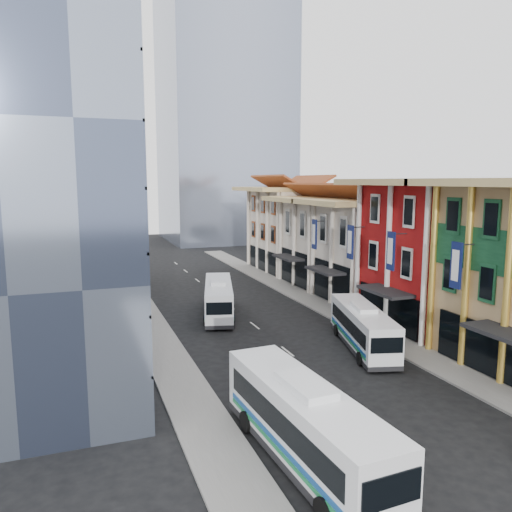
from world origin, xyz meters
name	(u,v)px	position (x,y,z in m)	size (l,w,h in m)	color
ground	(421,457)	(0.00, 0.00, 0.00)	(200.00, 200.00, 0.00)	black
sidewalk_right	(342,316)	(8.50, 22.00, 0.07)	(3.00, 90.00, 0.15)	slate
sidewalk_left	(155,335)	(-8.50, 22.00, 0.07)	(3.00, 90.00, 0.15)	slate
shophouse_red	(430,257)	(14.00, 17.00, 6.00)	(8.00, 10.00, 12.00)	#AA1413
shophouse_cream_near	(368,253)	(14.00, 26.50, 5.00)	(8.00, 9.00, 10.00)	silver
shophouse_cream_mid	(326,243)	(14.00, 35.50, 5.00)	(8.00, 9.00, 10.00)	silver
shophouse_cream_far	(290,231)	(14.00, 46.00, 5.50)	(8.00, 12.00, 11.00)	silver
office_tower	(23,139)	(-17.00, 19.00, 15.00)	(12.00, 26.00, 30.00)	#414C68
office_block_far	(57,230)	(-16.00, 42.00, 7.00)	(10.00, 18.00, 14.00)	gray
bus_left_near	(305,422)	(-5.16, 1.43, 1.90)	(2.77, 11.84, 3.80)	white
bus_left_far	(219,297)	(-2.00, 26.29, 1.70)	(2.48, 10.57, 3.39)	silver
bus_right	(363,327)	(5.50, 13.72, 1.67)	(2.44, 10.41, 3.34)	white
sedan_left	(313,470)	(-5.50, -0.12, 0.62)	(1.48, 3.67, 1.25)	silver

